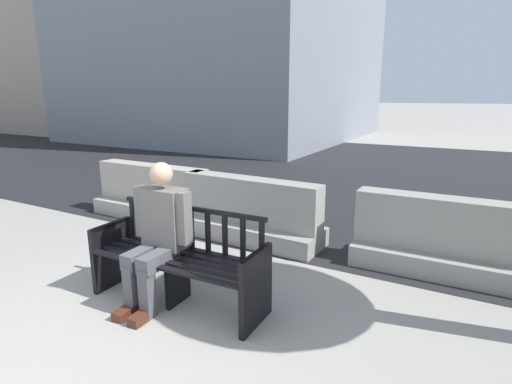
# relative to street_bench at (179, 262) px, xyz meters

# --- Properties ---
(ground_plane) EXTENTS (200.00, 200.00, 0.00)m
(ground_plane) POSITION_rel_street_bench_xyz_m (-0.09, -1.33, -0.40)
(ground_plane) COLOR gray
(street_asphalt) EXTENTS (120.00, 12.00, 0.01)m
(street_asphalt) POSITION_rel_street_bench_xyz_m (-0.09, 7.37, -0.39)
(street_asphalt) COLOR black
(street_asphalt) RESTS_ON ground
(street_bench) EXTENTS (1.70, 0.57, 0.88)m
(street_bench) POSITION_rel_street_bench_xyz_m (0.00, 0.00, 0.00)
(street_bench) COLOR black
(street_bench) RESTS_ON ground
(seated_person) EXTENTS (0.58, 0.73, 1.31)m
(seated_person) POSITION_rel_street_bench_xyz_m (-0.17, -0.06, 0.29)
(seated_person) COLOR #66605B
(seated_person) RESTS_ON ground
(jersey_barrier_centre) EXTENTS (2.02, 0.76, 0.84)m
(jersey_barrier_centre) POSITION_rel_street_bench_xyz_m (-0.26, 1.78, -0.06)
(jersey_barrier_centre) COLOR gray
(jersey_barrier_centre) RESTS_ON ground
(jersey_barrier_left) EXTENTS (2.01, 0.70, 0.84)m
(jersey_barrier_left) POSITION_rel_street_bench_xyz_m (-2.12, 1.91, -0.06)
(jersey_barrier_left) COLOR #9E998E
(jersey_barrier_left) RESTS_ON ground
(jersey_barrier_right) EXTENTS (2.01, 0.70, 0.84)m
(jersey_barrier_right) POSITION_rel_street_bench_xyz_m (2.15, 1.91, -0.06)
(jersey_barrier_right) COLOR gray
(jersey_barrier_right) RESTS_ON ground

